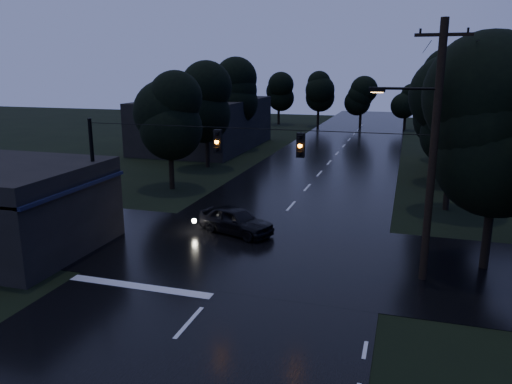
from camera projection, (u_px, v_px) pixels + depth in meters
The scene contains 16 objects.
main_road at pixel (319, 174), 39.79m from camera, with size 12.00×120.00×0.02m, color black.
cross_street at pixel (252, 251), 23.10m from camera, with size 60.00×9.00×0.02m, color black.
building_far_right at pixel (507, 147), 39.00m from camera, with size 10.00×14.00×4.40m, color black.
building_far_left at pixel (205, 124), 52.43m from camera, with size 10.00×16.00×5.00m, color black.
utility_pole_main at pixel (431, 150), 18.79m from camera, with size 3.50×0.30×10.00m.
utility_pole_far at pixel (435, 132), 34.64m from camera, with size 2.00×0.30×7.50m.
anchor_pole_left at pixel (94, 182), 23.56m from camera, with size 0.18×0.18×6.00m, color black.
span_signals at pixel (257, 142), 20.73m from camera, with size 15.00×0.37×1.12m.
tree_corner_near at pixel (500, 126), 19.73m from camera, with size 4.48×4.48×9.44m.
tree_left_a at pixel (169, 113), 33.65m from camera, with size 3.92×3.92×8.26m.
tree_left_b at pixel (206, 100), 41.15m from camera, with size 4.20×4.20×8.85m.
tree_left_c at pixel (239, 90), 50.50m from camera, with size 4.48×4.48×9.44m.
tree_right_a at pixel (454, 115), 28.46m from camera, with size 4.20×4.20×8.85m.
tree_right_b at pixel (455, 100), 35.62m from camera, with size 4.48×4.48×9.44m.
tree_right_c at pixel (454, 89), 44.63m from camera, with size 4.76×4.76×10.03m.
car at pixel (236, 220), 25.39m from camera, with size 1.65×4.09×1.39m, color black.
Camera 1 is at (6.53, -8.73, 8.28)m, focal length 35.00 mm.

